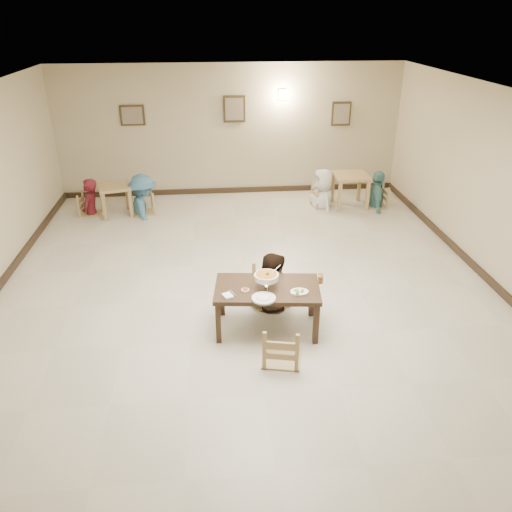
{
  "coord_description": "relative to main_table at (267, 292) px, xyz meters",
  "views": [
    {
      "loc": [
        -0.53,
        -6.7,
        4.05
      ],
      "look_at": [
        0.09,
        -0.34,
        0.88
      ],
      "focal_mm": 35.0,
      "sensor_mm": 36.0,
      "label": 1
    }
  ],
  "objects": [
    {
      "name": "bg_chair_ll",
      "position": [
        -3.33,
        4.7,
        -0.13
      ],
      "size": [
        0.43,
        0.43,
        0.92
      ],
      "rotation": [
        0.0,
        0.0,
        1.51
      ],
      "color": "tan",
      "rests_on": "floor"
    },
    {
      "name": "bg_diner_a",
      "position": [
        -3.33,
        4.7,
        0.21
      ],
      "size": [
        0.48,
        0.64,
        1.6
      ],
      "primitive_type": "imported",
      "rotation": [
        0.0,
        0.0,
        4.54
      ],
      "color": "#56141C",
      "rests_on": "floor"
    },
    {
      "name": "main_table",
      "position": [
        0.0,
        0.0,
        0.0
      ],
      "size": [
        1.5,
        0.95,
        0.67
      ],
      "rotation": [
        0.0,
        0.0,
        -0.11
      ],
      "color": "#352316",
      "rests_on": "floor"
    },
    {
      "name": "wall_back",
      "position": [
        -0.19,
        5.87,
        0.91
      ],
      "size": [
        10.0,
        0.0,
        10.0
      ],
      "primitive_type": "plane",
      "rotation": [
        1.57,
        0.0,
        0.0
      ],
      "color": "#BCAD8B",
      "rests_on": "floor"
    },
    {
      "name": "drink_glass",
      "position": [
        0.74,
        0.04,
        0.14
      ],
      "size": [
        0.07,
        0.07,
        0.14
      ],
      "color": "white",
      "rests_on": "main_table"
    },
    {
      "name": "fried_plate",
      "position": [
        0.41,
        -0.19,
        0.1
      ],
      "size": [
        0.25,
        0.25,
        0.05
      ],
      "color": "white",
      "rests_on": "main_table"
    },
    {
      "name": "ceiling",
      "position": [
        -0.19,
        0.87,
        2.41
      ],
      "size": [
        10.0,
        10.0,
        0.0
      ],
      "primitive_type": "plane",
      "color": "silver",
      "rests_on": "wall_back"
    },
    {
      "name": "bg_diner_d",
      "position": [
        3.04,
        4.57,
        0.24
      ],
      "size": [
        0.56,
        1.03,
        1.66
      ],
      "primitive_type": "imported",
      "rotation": [
        0.0,
        0.0,
        1.41
      ],
      "color": "teal",
      "rests_on": "floor"
    },
    {
      "name": "wall_sconce",
      "position": [
        1.01,
        5.83,
        1.71
      ],
      "size": [
        0.16,
        0.05,
        0.22
      ],
      "primitive_type": "cube",
      "color": "#FFD88C",
      "rests_on": "wall_back"
    },
    {
      "name": "baseboard_back",
      "position": [
        -0.19,
        5.84,
        -0.53
      ],
      "size": [
        8.0,
        0.06,
        0.12
      ],
      "primitive_type": "cube",
      "color": "black",
      "rests_on": "floor"
    },
    {
      "name": "bg_chair_rr",
      "position": [
        3.04,
        4.57,
        -0.12
      ],
      "size": [
        0.44,
        0.44,
        0.93
      ],
      "rotation": [
        0.0,
        0.0,
        -1.57
      ],
      "color": "tan",
      "rests_on": "floor"
    },
    {
      "name": "bg_chair_lr",
      "position": [
        -2.18,
        4.64,
        -0.12
      ],
      "size": [
        0.44,
        0.44,
        0.94
      ],
      "rotation": [
        0.0,
        0.0,
        -1.37
      ],
      "color": "tan",
      "rests_on": "floor"
    },
    {
      "name": "bg_diner_b",
      "position": [
        -2.18,
        4.64,
        0.29
      ],
      "size": [
        0.97,
        1.28,
        1.75
      ],
      "primitive_type": "imported",
      "rotation": [
        0.0,
        0.0,
        1.89
      ],
      "color": "teal",
      "rests_on": "floor"
    },
    {
      "name": "chair_near",
      "position": [
        0.11,
        -0.71,
        -0.07
      ],
      "size": [
        0.49,
        0.49,
        1.04
      ],
      "rotation": [
        0.0,
        0.0,
        2.93
      ],
      "color": "tan",
      "rests_on": "floor"
    },
    {
      "name": "bg_table_left",
      "position": [
        -2.75,
        4.63,
        -0.05
      ],
      "size": [
        0.82,
        0.82,
        0.66
      ],
      "rotation": [
        0.0,
        0.0,
        0.27
      ],
      "color": "tan",
      "rests_on": "floor"
    },
    {
      "name": "bg_table_right",
      "position": [
        2.42,
        4.65,
        0.03
      ],
      "size": [
        0.76,
        0.76,
        0.75
      ],
      "rotation": [
        0.0,
        0.0,
        0.01
      ],
      "color": "tan",
      "rests_on": "floor"
    },
    {
      "name": "picture_b",
      "position": [
        -0.09,
        5.83,
        1.41
      ],
      "size": [
        0.5,
        0.04,
        0.6
      ],
      "color": "#352816",
      "rests_on": "wall_back"
    },
    {
      "name": "rice_plate_near",
      "position": [
        -0.08,
        -0.3,
        0.1
      ],
      "size": [
        0.31,
        0.31,
        0.07
      ],
      "color": "white",
      "rests_on": "main_table"
    },
    {
      "name": "main_diner",
      "position": [
        0.12,
        0.64,
        0.26
      ],
      "size": [
        0.98,
        0.86,
        1.7
      ],
      "primitive_type": "imported",
      "rotation": [
        0.0,
        0.0,
        2.83
      ],
      "color": "gray",
      "rests_on": "floor"
    },
    {
      "name": "baseboard_right",
      "position": [
        3.78,
        0.87,
        -0.53
      ],
      "size": [
        0.06,
        10.0,
        0.12
      ],
      "primitive_type": "cube",
      "color": "black",
      "rests_on": "floor"
    },
    {
      "name": "napkin_cutlery",
      "position": [
        -0.54,
        -0.2,
        0.09
      ],
      "size": [
        0.18,
        0.24,
        0.03
      ],
      "color": "white",
      "rests_on": "main_table"
    },
    {
      "name": "chili_dish",
      "position": [
        -0.3,
        -0.07,
        0.09
      ],
      "size": [
        0.11,
        0.11,
        0.02
      ],
      "color": "white",
      "rests_on": "main_table"
    },
    {
      "name": "bg_diner_c",
      "position": [
        1.81,
        4.71,
        0.28
      ],
      "size": [
        0.71,
        0.94,
        1.73
      ],
      "primitive_type": "imported",
      "rotation": [
        0.0,
        0.0,
        4.91
      ],
      "color": "silver",
      "rests_on": "floor"
    },
    {
      "name": "picture_a",
      "position": [
        -2.39,
        5.83,
        1.31
      ],
      "size": [
        0.55,
        0.04,
        0.45
      ],
      "color": "#352816",
      "rests_on": "wall_back"
    },
    {
      "name": "curry_warmer",
      "position": [
        -0.01,
        -0.02,
        0.25
      ],
      "size": [
        0.37,
        0.33,
        0.29
      ],
      "color": "silver",
      "rests_on": "main_table"
    },
    {
      "name": "bg_chair_rl",
      "position": [
        1.81,
        4.71,
        -0.15
      ],
      "size": [
        0.41,
        0.41,
        0.87
      ],
      "rotation": [
        0.0,
        0.0,
        1.76
      ],
      "color": "tan",
      "rests_on": "floor"
    },
    {
      "name": "floor",
      "position": [
        -0.19,
        0.87,
        -0.59
      ],
      "size": [
        10.0,
        10.0,
        0.0
      ],
      "primitive_type": "plane",
      "color": "beige",
      "rests_on": "ground"
    },
    {
      "name": "chair_far",
      "position": [
        0.14,
        0.71,
        -0.05
      ],
      "size": [
        0.5,
        0.5,
        1.07
      ],
      "rotation": [
        0.0,
        0.0,
        0.12
      ],
      "color": "tan",
      "rests_on": "floor"
    },
    {
      "name": "picture_c",
      "position": [
        2.41,
        5.83,
        1.26
      ],
      "size": [
        0.45,
        0.04,
        0.55
      ],
      "color": "#352816",
      "rests_on": "wall_back"
    },
    {
      "name": "rice_plate_far",
      "position": [
        -0.0,
        0.3,
        0.09
      ],
      "size": [
        0.31,
        0.31,
        0.07
      ],
      "color": "white",
      "rests_on": "main_table"
    }
  ]
}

